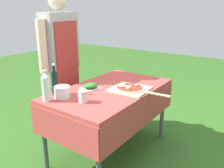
% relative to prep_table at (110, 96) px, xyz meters
% --- Properties ---
extents(ground_plane, '(12.00, 12.00, 0.00)m').
position_rel_prep_table_xyz_m(ground_plane, '(0.00, 0.00, -0.65)').
color(ground_plane, '#2D5B1E').
extents(prep_table, '(1.35, 0.79, 0.73)m').
position_rel_prep_table_xyz_m(prep_table, '(0.00, 0.00, 0.00)').
color(prep_table, '#A83D38').
rests_on(prep_table, ground).
extents(person_cook, '(0.63, 0.24, 1.68)m').
position_rel_prep_table_xyz_m(person_cook, '(0.01, 0.71, 0.34)').
color(person_cook, '#333D56').
rests_on(person_cook, ground).
extents(pizza_on_peel, '(0.38, 0.61, 0.05)m').
position_rel_prep_table_xyz_m(pizza_on_peel, '(0.08, -0.19, 0.10)').
color(pizza_on_peel, '#D1B27F').
rests_on(pizza_on_peel, prep_table).
extents(oil_bottle, '(0.06, 0.06, 0.29)m').
position_rel_prep_table_xyz_m(oil_bottle, '(-0.42, 0.33, 0.20)').
color(oil_bottle, black).
rests_on(oil_bottle, prep_table).
extents(water_bottle, '(0.07, 0.07, 0.28)m').
position_rel_prep_table_xyz_m(water_bottle, '(-0.59, 0.26, 0.22)').
color(water_bottle, silver).
rests_on(water_bottle, prep_table).
extents(herb_container, '(0.22, 0.20, 0.06)m').
position_rel_prep_table_xyz_m(herb_container, '(-0.11, 0.16, 0.11)').
color(herb_container, silver).
rests_on(herb_container, prep_table).
extents(mixing_tub, '(0.15, 0.15, 0.11)m').
position_rel_prep_table_xyz_m(mixing_tub, '(-0.45, 0.21, 0.14)').
color(mixing_tub, silver).
rests_on(mixing_tub, prep_table).
extents(sauce_jar, '(0.08, 0.08, 0.10)m').
position_rel_prep_table_xyz_m(sauce_jar, '(-0.43, -0.02, 0.13)').
color(sauce_jar, silver).
rests_on(sauce_jar, prep_table).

